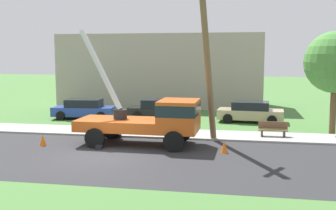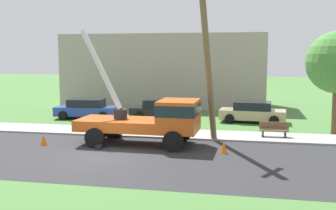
{
  "view_description": "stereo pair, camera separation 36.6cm",
  "coord_description": "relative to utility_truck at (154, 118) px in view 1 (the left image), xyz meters",
  "views": [
    {
      "loc": [
        6.25,
        -17.4,
        4.6
      ],
      "look_at": [
        2.52,
        2.99,
        2.04
      ],
      "focal_mm": 43.67,
      "sensor_mm": 36.0,
      "label": 1
    },
    {
      "loc": [
        6.61,
        -17.33,
        4.6
      ],
      "look_at": [
        2.52,
        2.99,
        2.04
      ],
      "focal_mm": 43.67,
      "sensor_mm": 36.0,
      "label": 2
    }
  ],
  "objects": [
    {
      "name": "ground_plane",
      "position": [
        -1.85,
        9.37,
        -1.41
      ],
      "size": [
        120.0,
        120.0,
        0.0
      ],
      "primitive_type": "plane",
      "color": "#477538"
    },
    {
      "name": "road_asphalt",
      "position": [
        -1.85,
        -2.63,
        -1.4
      ],
      "size": [
        80.0,
        8.47,
        0.01
      ],
      "primitive_type": "cube",
      "color": "#2B2B2D",
      "rests_on": "ground"
    },
    {
      "name": "sidewalk_strip",
      "position": [
        -1.85,
        2.93,
        -1.36
      ],
      "size": [
        80.0,
        2.66,
        0.1
      ],
      "primitive_type": "cube",
      "color": "#9E9E99",
      "rests_on": "ground"
    },
    {
      "name": "utility_truck",
      "position": [
        0.0,
        0.0,
        0.0
      ],
      "size": [
        6.76,
        3.21,
        5.98
      ],
      "color": "#C65119",
      "rests_on": "ground"
    },
    {
      "name": "leaning_utility_pole",
      "position": [
        2.58,
        0.95,
        3.15
      ],
      "size": [
        1.16,
        2.64,
        8.86
      ],
      "color": "brown",
      "rests_on": "ground"
    },
    {
      "name": "traffic_cone_ahead",
      "position": [
        3.62,
        -1.04,
        -1.13
      ],
      "size": [
        0.36,
        0.36,
        0.56
      ],
      "primitive_type": "cone",
      "color": "orange",
      "rests_on": "ground"
    },
    {
      "name": "traffic_cone_behind",
      "position": [
        -5.55,
        -1.11,
        -1.13
      ],
      "size": [
        0.36,
        0.36,
        0.56
      ],
      "primitive_type": "cone",
      "color": "orange",
      "rests_on": "ground"
    },
    {
      "name": "parked_sedan_blue",
      "position": [
        -6.85,
        7.67,
        -0.7
      ],
      "size": [
        4.55,
        2.28,
        1.42
      ],
      "color": "#263F99",
      "rests_on": "ground"
    },
    {
      "name": "parked_sedan_black",
      "position": [
        -1.44,
        8.43,
        -0.7
      ],
      "size": [
        4.51,
        2.21,
        1.42
      ],
      "color": "black",
      "rests_on": "ground"
    },
    {
      "name": "parked_sedan_tan",
      "position": [
        4.97,
        8.26,
        -0.7
      ],
      "size": [
        4.51,
        2.21,
        1.42
      ],
      "color": "tan",
      "rests_on": "ground"
    },
    {
      "name": "park_bench",
      "position": [
        6.12,
        3.0,
        -0.95
      ],
      "size": [
        1.6,
        0.45,
        0.9
      ],
      "color": "brown",
      "rests_on": "ground"
    },
    {
      "name": "roadside_tree_near",
      "position": [
        9.62,
        4.84,
        2.75
      ],
      "size": [
        3.57,
        3.57,
        5.97
      ],
      "color": "brown",
      "rests_on": "ground"
    },
    {
      "name": "lowrise_building_backdrop",
      "position": [
        -2.92,
        16.73,
        1.79
      ],
      "size": [
        18.0,
        6.0,
        6.4
      ],
      "primitive_type": "cube",
      "color": "#A5998C",
      "rests_on": "ground"
    }
  ]
}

